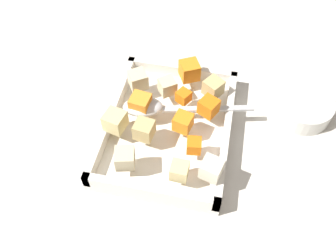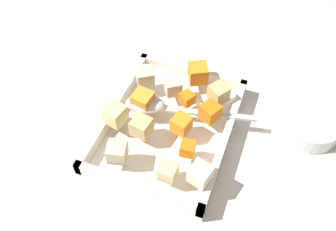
% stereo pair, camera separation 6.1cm
% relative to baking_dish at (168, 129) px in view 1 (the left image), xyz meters
% --- Properties ---
extents(ground_plane, '(4.00, 4.00, 0.00)m').
position_rel_baking_dish_xyz_m(ground_plane, '(0.01, -0.02, -0.01)').
color(ground_plane, beige).
extents(baking_dish, '(0.28, 0.22, 0.04)m').
position_rel_baking_dish_xyz_m(baking_dish, '(0.00, 0.00, 0.00)').
color(baking_dish, white).
rests_on(baking_dish, ground_plane).
extents(carrot_chunk_corner_nw, '(0.04, 0.04, 0.03)m').
position_rel_baking_dish_xyz_m(carrot_chunk_corner_nw, '(-0.01, -0.03, 0.04)').
color(carrot_chunk_corner_nw, orange).
rests_on(carrot_chunk_corner_nw, baking_dish).
extents(carrot_chunk_far_left, '(0.03, 0.03, 0.02)m').
position_rel_baking_dish_xyz_m(carrot_chunk_far_left, '(-0.05, -0.05, 0.04)').
color(carrot_chunk_far_left, orange).
rests_on(carrot_chunk_far_left, baking_dish).
extents(carrot_chunk_under_handle, '(0.04, 0.04, 0.03)m').
position_rel_baking_dish_xyz_m(carrot_chunk_under_handle, '(0.03, -0.07, 0.04)').
color(carrot_chunk_under_handle, orange).
rests_on(carrot_chunk_under_handle, baking_dish).
extents(carrot_chunk_center, '(0.05, 0.05, 0.03)m').
position_rel_baking_dish_xyz_m(carrot_chunk_center, '(0.11, -0.02, 0.05)').
color(carrot_chunk_center, orange).
rests_on(carrot_chunk_center, baking_dish).
extents(carrot_chunk_near_left, '(0.03, 0.03, 0.02)m').
position_rel_baking_dish_xyz_m(carrot_chunk_near_left, '(0.05, -0.02, 0.04)').
color(carrot_chunk_near_left, orange).
rests_on(carrot_chunk_near_left, baking_dish).
extents(carrot_chunk_near_spoon, '(0.04, 0.04, 0.03)m').
position_rel_baking_dish_xyz_m(carrot_chunk_near_spoon, '(0.01, 0.05, 0.04)').
color(carrot_chunk_near_spoon, orange).
rests_on(carrot_chunk_near_spoon, baking_dish).
extents(potato_chunk_back_center, '(0.04, 0.04, 0.03)m').
position_rel_baking_dish_xyz_m(potato_chunk_back_center, '(-0.03, 0.08, 0.04)').
color(potato_chunk_back_center, '#E0CC89').
rests_on(potato_chunk_back_center, baking_dish).
extents(potato_chunk_mid_right, '(0.03, 0.03, 0.03)m').
position_rel_baking_dish_xyz_m(potato_chunk_mid_right, '(-0.04, 0.03, 0.04)').
color(potato_chunk_mid_right, tan).
rests_on(potato_chunk_mid_right, baking_dish).
extents(potato_chunk_corner_ne, '(0.04, 0.04, 0.03)m').
position_rel_baking_dish_xyz_m(potato_chunk_corner_ne, '(0.07, 0.07, 0.04)').
color(potato_chunk_corner_ne, beige).
rests_on(potato_chunk_corner_ne, baking_dish).
extents(potato_chunk_heap_top, '(0.04, 0.04, 0.03)m').
position_rel_baking_dish_xyz_m(potato_chunk_heap_top, '(-0.10, 0.05, 0.04)').
color(potato_chunk_heap_top, beige).
rests_on(potato_chunk_heap_top, baking_dish).
extents(potato_chunk_mid_left, '(0.04, 0.04, 0.03)m').
position_rel_baking_dish_xyz_m(potato_chunk_mid_left, '(0.06, 0.01, 0.04)').
color(potato_chunk_mid_left, beige).
rests_on(potato_chunk_mid_left, baking_dish).
extents(potato_chunk_front_center, '(0.03, 0.03, 0.03)m').
position_rel_baking_dish_xyz_m(potato_chunk_front_center, '(-0.10, -0.04, 0.04)').
color(potato_chunk_front_center, '#E0CC89').
rests_on(potato_chunk_front_center, baking_dish).
extents(potato_chunk_heap_side, '(0.04, 0.04, 0.03)m').
position_rel_baking_dish_xyz_m(potato_chunk_heap_side, '(0.08, -0.07, 0.04)').
color(potato_chunk_heap_side, tan).
rests_on(potato_chunk_heap_side, baking_dish).
extents(parsnip_chunk_corner_se, '(0.04, 0.04, 0.03)m').
position_rel_baking_dish_xyz_m(parsnip_chunk_corner_se, '(-0.09, -0.09, 0.04)').
color(parsnip_chunk_corner_se, silver).
rests_on(parsnip_chunk_corner_se, baking_dish).
extents(serving_spoon, '(0.08, 0.23, 0.02)m').
position_rel_baking_dish_xyz_m(serving_spoon, '(0.01, 0.03, 0.04)').
color(serving_spoon, silver).
rests_on(serving_spoon, baking_dish).
extents(small_prep_bowl, '(0.11, 0.11, 0.04)m').
position_rel_baking_dish_xyz_m(small_prep_bowl, '(0.10, -0.24, 0.01)').
color(small_prep_bowl, silver).
rests_on(small_prep_bowl, ground_plane).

